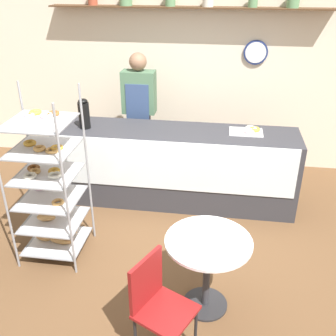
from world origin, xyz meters
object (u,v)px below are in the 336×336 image
Objects in this scene: person_worker at (140,112)px; cafe_chair at (156,299)px; donut_tray_counter at (249,131)px; coffee_carafe at (84,114)px; cafe_table at (208,257)px; pastry_rack at (49,187)px.

cafe_chair is at bearing -75.78° from person_worker.
donut_tray_counter is at bearing -19.60° from person_worker.
donut_tray_counter is at bearing 4.27° from coffee_carafe.
cafe_table is 1.90m from donut_tray_counter.
coffee_carafe is at bearing 90.26° from pastry_rack.
cafe_chair reaches higher than cafe_table.
donut_tray_counter is (0.71, 2.32, 0.44)m from cafe_chair.
person_worker is 1.51m from donut_tray_counter.
pastry_rack is 2.00× the size of cafe_chair.
pastry_rack reaches higher than cafe_chair.
coffee_carafe is (-1.58, 1.66, 0.59)m from cafe_table.
person_worker is 2.41× the size of cafe_table.
cafe_table is at bearing -65.45° from person_worker.
coffee_carafe reaches higher than cafe_table.
pastry_rack reaches higher than donut_tray_counter.
cafe_table is 1.86× the size of donut_tray_counter.
pastry_rack is 1.18m from coffee_carafe.
person_worker is at bearing 73.66° from pastry_rack.
donut_tray_counter is at bearing 33.22° from pastry_rack.
cafe_chair is (1.24, -1.05, -0.23)m from pastry_rack.
coffee_carafe is at bearing 55.66° from cafe_chair.
person_worker is (0.52, 1.78, 0.19)m from pastry_rack.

